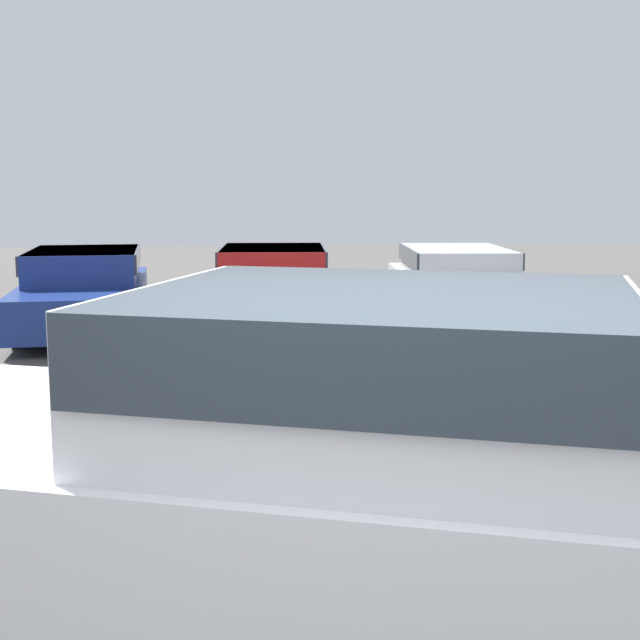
% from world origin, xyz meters
% --- Properties ---
extents(stall_stripe_a, '(0.12, 5.16, 0.01)m').
position_xyz_m(stall_stripe_a, '(-4.34, 10.99, 0.00)').
color(stall_stripe_a, yellow).
rests_on(stall_stripe_a, ground_plane).
extents(stall_stripe_b, '(0.12, 5.16, 0.01)m').
position_xyz_m(stall_stripe_b, '(-1.43, 10.99, 0.00)').
color(stall_stripe_b, yellow).
rests_on(stall_stripe_b, ground_plane).
extents(stall_stripe_c, '(0.12, 5.16, 0.01)m').
position_xyz_m(stall_stripe_c, '(1.47, 10.99, 0.00)').
color(stall_stripe_c, yellow).
rests_on(stall_stripe_c, ground_plane).
extents(stall_stripe_d, '(0.12, 5.16, 0.01)m').
position_xyz_m(stall_stripe_d, '(4.37, 10.99, 0.00)').
color(stall_stripe_d, yellow).
rests_on(stall_stripe_d, ground_plane).
extents(pickup_truck, '(6.08, 3.75, 1.83)m').
position_xyz_m(pickup_truck, '(0.27, 0.37, 0.91)').
color(pickup_truck, silver).
rests_on(pickup_truck, ground_plane).
extents(parked_sedan_a, '(2.23, 4.89, 1.26)m').
position_xyz_m(parked_sedan_a, '(-3.04, 10.96, 0.67)').
color(parked_sedan_a, navy).
rests_on(parked_sedan_a, ground_plane).
extents(parked_sedan_b, '(2.02, 4.35, 1.28)m').
position_xyz_m(parked_sedan_b, '(-0.09, 10.91, 0.68)').
color(parked_sedan_b, maroon).
rests_on(parked_sedan_b, ground_plane).
extents(parked_sedan_c, '(2.06, 4.77, 1.25)m').
position_xyz_m(parked_sedan_c, '(2.90, 10.97, 0.67)').
color(parked_sedan_c, '#B7BABF').
rests_on(parked_sedan_c, ground_plane).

